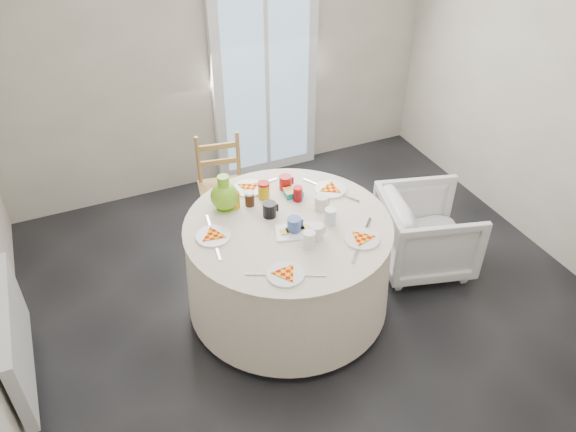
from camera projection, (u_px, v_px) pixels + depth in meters
name	position (u px, v px, depth m)	size (l,w,h in m)	color
floor	(318.00, 309.00, 4.08)	(4.00, 4.00, 0.00)	black
wall_back	(219.00, 45.00, 4.77)	(4.00, 0.02, 2.60)	#BCB5A3
glass_door	(265.00, 68.00, 5.01)	(1.00, 0.08, 2.10)	silver
radiator	(16.00, 338.00, 3.37)	(0.07, 1.00, 0.55)	silver
table	(288.00, 265.00, 3.90)	(1.42, 1.42, 0.72)	beige
wooden_chair	(223.00, 184.00, 4.55)	(0.38, 0.36, 0.85)	#A57D44
armchair	(427.00, 224.00, 4.26)	(0.67, 0.62, 0.69)	silver
place_settings	(288.00, 220.00, 3.67)	(1.22, 1.22, 0.02)	white
jar_cluster	(265.00, 194.00, 3.82)	(0.49, 0.24, 0.14)	brown
butter_tub	(293.00, 190.00, 3.93)	(0.13, 0.09, 0.05)	#088F90
green_pitcher	(224.00, 192.00, 3.75)	(0.19, 0.19, 0.25)	#76BD1E
cheese_platter	(296.00, 228.00, 3.59)	(0.27, 0.17, 0.03)	white
mugs_glasses	(302.00, 210.00, 3.69)	(0.69, 0.69, 0.13)	gray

